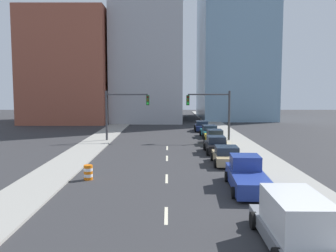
% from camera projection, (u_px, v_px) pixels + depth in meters
% --- Properties ---
extents(sidewalk_left, '(3.14, 90.81, 0.13)m').
position_uv_depth(sidewalk_left, '(109.00, 132.00, 49.12)').
color(sidewalk_left, gray).
rests_on(sidewalk_left, ground).
extents(sidewalk_right, '(3.14, 90.81, 0.13)m').
position_uv_depth(sidewalk_right, '(225.00, 132.00, 49.14)').
color(sidewalk_right, gray).
rests_on(sidewalk_right, ground).
extents(lane_stripe_at_13m, '(0.16, 2.40, 0.01)m').
position_uv_depth(lane_stripe_at_13m, '(166.00, 215.00, 17.09)').
color(lane_stripe_at_13m, beige).
rests_on(lane_stripe_at_13m, ground).
extents(lane_stripe_at_20m, '(0.16, 2.40, 0.01)m').
position_uv_depth(lane_stripe_at_20m, '(166.00, 179.00, 24.10)').
color(lane_stripe_at_20m, beige).
rests_on(lane_stripe_at_20m, ground).
extents(lane_stripe_at_27m, '(0.16, 2.40, 0.01)m').
position_uv_depth(lane_stripe_at_27m, '(167.00, 158.00, 31.16)').
color(lane_stripe_at_27m, beige).
rests_on(lane_stripe_at_27m, ground).
extents(lane_stripe_at_33m, '(0.16, 2.40, 0.01)m').
position_uv_depth(lane_stripe_at_33m, '(167.00, 148.00, 36.55)').
color(lane_stripe_at_33m, beige).
rests_on(lane_stripe_at_33m, ground).
extents(building_brick_left, '(14.00, 16.00, 18.82)m').
position_uv_depth(building_brick_left, '(70.00, 68.00, 65.52)').
color(building_brick_left, '#9E513D').
rests_on(building_brick_left, ground).
extents(building_office_center, '(12.00, 20.00, 23.29)m').
position_uv_depth(building_office_center, '(148.00, 57.00, 69.30)').
color(building_office_center, '#A8A8AD').
rests_on(building_office_center, ground).
extents(building_glass_right, '(13.00, 20.00, 41.86)m').
position_uv_depth(building_glass_right, '(234.00, 10.00, 72.38)').
color(building_glass_right, '#7A9EB7').
rests_on(building_glass_right, ground).
extents(traffic_signal_left, '(4.84, 0.35, 5.56)m').
position_uv_depth(traffic_signal_left, '(120.00, 108.00, 41.02)').
color(traffic_signal_left, '#38383D').
rests_on(traffic_signal_left, ground).
extents(traffic_signal_right, '(4.84, 0.35, 5.56)m').
position_uv_depth(traffic_signal_right, '(215.00, 108.00, 41.03)').
color(traffic_signal_right, '#38383D').
rests_on(traffic_signal_right, ground).
extents(traffic_barrel, '(0.56, 0.56, 0.95)m').
position_uv_depth(traffic_barrel, '(88.00, 172.00, 23.75)').
color(traffic_barrel, orange).
rests_on(traffic_barrel, ground).
extents(box_truck_gray, '(2.46, 5.68, 2.01)m').
position_uv_depth(box_truck_gray, '(295.00, 223.00, 13.46)').
color(box_truck_gray, slate).
rests_on(box_truck_gray, ground).
extents(pickup_truck_blue, '(2.42, 5.97, 1.84)m').
position_uv_depth(pickup_truck_blue, '(246.00, 176.00, 21.61)').
color(pickup_truck_blue, navy).
rests_on(pickup_truck_blue, ground).
extents(sedan_tan, '(2.27, 4.39, 1.39)m').
position_uv_depth(sedan_tan, '(226.00, 156.00, 28.67)').
color(sedan_tan, tan).
rests_on(sedan_tan, ground).
extents(sedan_black, '(2.04, 4.29, 1.51)m').
position_uv_depth(sedan_black, '(216.00, 145.00, 33.85)').
color(sedan_black, black).
rests_on(sedan_black, ground).
extents(sedan_yellow, '(2.03, 4.46, 1.53)m').
position_uv_depth(sedan_yellow, '(214.00, 138.00, 39.17)').
color(sedan_yellow, gold).
rests_on(sedan_yellow, ground).
extents(sedan_teal, '(2.13, 4.70, 1.43)m').
position_uv_depth(sedan_teal, '(209.00, 132.00, 44.80)').
color(sedan_teal, '#196B75').
rests_on(sedan_teal, ground).
extents(sedan_navy, '(2.15, 4.36, 1.39)m').
position_uv_depth(sedan_navy, '(201.00, 126.00, 51.26)').
color(sedan_navy, '#141E47').
rests_on(sedan_navy, ground).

